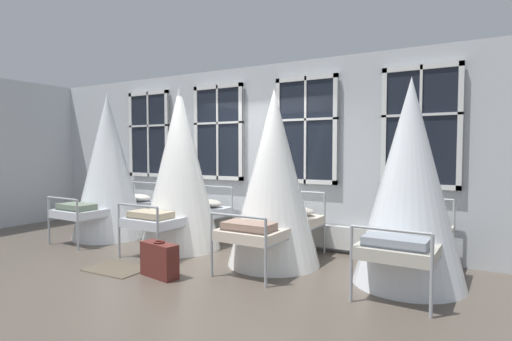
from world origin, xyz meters
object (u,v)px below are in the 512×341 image
cot_first (108,168)px  cot_second (180,170)px  cot_fourth (410,185)px  cot_third (274,180)px  suitcase_dark (159,260)px

cot_first → cot_second: size_ratio=1.00×
cot_second → cot_fourth: size_ratio=1.07×
cot_third → cot_fourth: 1.82m
cot_fourth → suitcase_dark: (-2.81, -1.32, -0.99)m
cot_first → cot_third: (3.48, -0.02, -0.09)m
cot_first → cot_second: (1.72, 0.02, 0.00)m
cot_first → cot_third: 3.48m
cot_third → cot_fourth: (1.82, 0.05, 0.01)m
cot_third → suitcase_dark: cot_third is taller
cot_first → cot_third: size_ratio=1.07×
cot_second → cot_third: cot_second is taller
cot_first → suitcase_dark: cot_first is taller
cot_second → cot_fourth: cot_second is taller
cot_second → cot_fourth: bearing=-89.2°
cot_second → suitcase_dark: cot_second is taller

